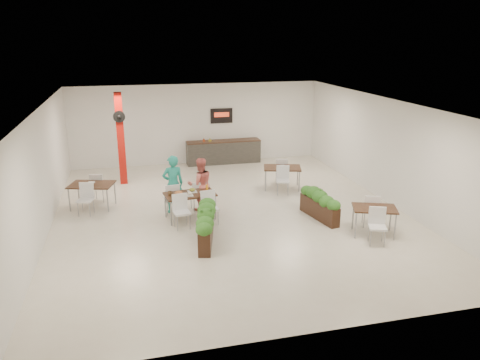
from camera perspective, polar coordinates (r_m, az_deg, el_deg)
name	(u,v)px	position (r m, az deg, el deg)	size (l,w,h in m)	color
ground	(230,213)	(13.79, -1.22, -4.10)	(12.00, 12.00, 0.00)	beige
room_shell	(230,147)	(13.20, -1.28, 4.04)	(10.10, 12.10, 3.22)	white
red_column	(121,138)	(16.68, -14.33, 5.02)	(0.40, 0.41, 3.20)	#A9120B
service_counter	(223,151)	(19.13, -2.04, 3.52)	(3.00, 0.64, 2.20)	#2D2B28
main_table	(190,197)	(13.28, -6.14, -2.13)	(1.49, 1.76, 0.92)	black
diner_man	(173,184)	(13.79, -8.16, -0.49)	(0.63, 0.41, 1.72)	teal
diner_woman	(200,184)	(13.90, -4.87, -0.50)	(0.78, 0.60, 1.60)	#EA7168
planter_left	(206,224)	(11.78, -4.17, -5.33)	(0.74, 1.85, 0.98)	black
planter_right	(320,203)	(13.45, 9.67, -2.74)	(0.66, 1.70, 0.89)	black
side_table_a	(92,188)	(14.75, -17.61, -0.88)	(1.46, 1.67, 0.92)	black
side_table_b	(282,170)	(15.91, 5.16, 1.16)	(1.42, 1.67, 0.92)	black
side_table_c	(374,212)	(12.65, 16.05, -3.82)	(1.29, 1.66, 0.92)	black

